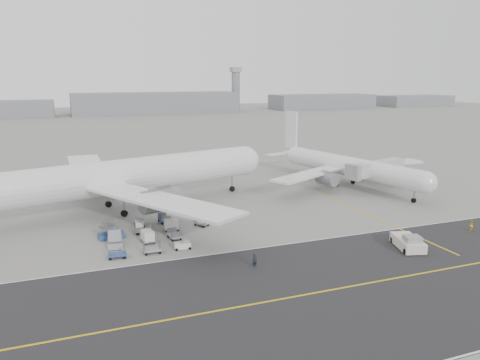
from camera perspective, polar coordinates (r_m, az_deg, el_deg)
name	(u,v)px	position (r m, az deg, el deg)	size (l,w,h in m)	color
ground	(224,247)	(69.86, -2.00, -8.18)	(700.00, 700.00, 0.00)	gray
taxiway	(314,293)	(56.68, 9.05, -13.46)	(220.00, 59.00, 0.03)	#2A2A2D
horizon_buildings	(142,114)	(326.85, -11.90, 7.92)	(520.00, 28.00, 28.00)	gray
control_tower	(236,88)	(348.67, -0.52, 11.13)	(7.00, 7.00, 31.25)	gray
airliner_a	(117,177)	(89.00, -14.82, 0.32)	(64.28, 62.90, 22.70)	white
airliner_b	(346,166)	(110.12, 12.82, 1.68)	(44.32, 45.31, 15.88)	white
pushback_tug	(408,242)	(73.19, 19.83, -7.16)	(4.70, 8.39, 2.37)	beige
jet_bridge	(377,170)	(107.26, 16.34, 1.22)	(17.66, 7.92, 6.62)	gray
gse_cluster	(144,238)	(74.94, -11.62, -6.98)	(16.93, 20.80, 1.94)	#9F9EA4
stray_dolly	(202,226)	(79.65, -4.69, -5.58)	(1.41, 2.30, 1.41)	silver
ground_crew_a	(255,261)	(62.52, 1.80, -9.81)	(0.69, 0.45, 1.89)	black
ground_crew_b	(471,226)	(85.15, 26.30, -5.02)	(0.91, 0.71, 1.88)	gold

